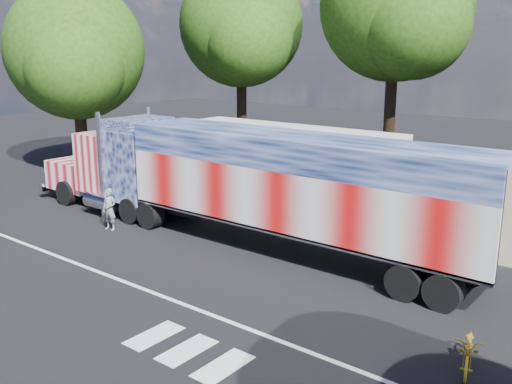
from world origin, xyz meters
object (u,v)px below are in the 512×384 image
Objects in this scene: coach_bus at (290,160)px; woman at (109,209)px; tree_n_mid at (398,6)px; tree_w_a at (76,51)px; semi_truck at (241,180)px; tree_nw_a at (242,26)px; bicycle at (469,350)px.

coach_bus reaches higher than woman.
tree_n_mid is 1.27× the size of tree_w_a.
tree_n_mid is at bearing 82.95° from coach_bus.
semi_truck is at bearing -68.87° from coach_bus.
coach_bus is 0.84× the size of tree_n_mid.
tree_n_mid is (10.67, 1.45, 0.90)m from tree_nw_a.
bicycle is at bearing -40.01° from tree_nw_a.
woman is 0.97× the size of bicycle.
tree_w_a reaches higher than woman.
tree_w_a is (-10.60, 6.27, 6.28)m from woman.
tree_w_a is (-12.93, -3.27, 5.35)m from coach_bus.
tree_w_a is at bearing 165.90° from semi_truck.
coach_bus is 9.86m from woman.
tree_nw_a is at bearing 100.97° from woman.
tree_nw_a is (-9.53, 7.75, 7.03)m from coach_bus.
coach_bus is 14.37m from tree_w_a.
woman is 20.35m from tree_nw_a.
tree_nw_a is (-22.41, 18.80, 8.36)m from bicycle.
coach_bus is 6.84× the size of woman.
semi_truck is 10.96m from bicycle.
coach_bus is 0.91× the size of tree_nw_a.
semi_truck reaches higher than bicycle.
bicycle is (10.09, -3.84, -1.93)m from semi_truck.
woman is 0.12× the size of tree_n_mid.
bicycle is at bearing -16.79° from tree_w_a.
coach_bus is at bearing 124.44° from bicycle.
woman is 15.28m from bicycle.
woman is at bearing -100.47° from tree_n_mid.
tree_nw_a is 11.65m from tree_w_a.
tree_nw_a is (-7.20, 17.29, 7.96)m from woman.
tree_nw_a is at bearing 140.88° from coach_bus.
woman is at bearing -103.70° from coach_bus.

